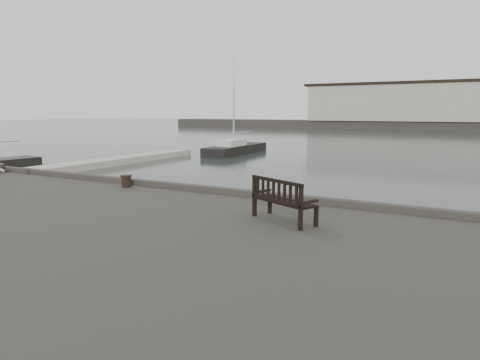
# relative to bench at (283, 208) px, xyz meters

# --- Properties ---
(ground) EXTENTS (400.00, 400.00, 0.00)m
(ground) POSITION_rel_bench_xyz_m (-0.79, 2.37, -1.87)
(ground) COLOR black
(ground) RESTS_ON ground
(pontoon) EXTENTS (2.00, 24.00, 0.50)m
(pontoon) POSITION_rel_bench_xyz_m (-20.79, 12.37, -1.62)
(pontoon) COLOR #B4B0A7
(pontoon) RESTS_ON ground
(breakwater) EXTENTS (140.00, 9.50, 12.20)m
(breakwater) POSITION_rel_bench_xyz_m (-5.35, 94.37, 2.43)
(breakwater) COLOR #383530
(breakwater) RESTS_ON ground
(bench) EXTENTS (1.78, 1.24, 0.97)m
(bench) POSITION_rel_bench_xyz_m (0.00, 0.00, 0.00)
(bench) COLOR black
(bench) RESTS_ON quay
(bollard_left) EXTENTS (0.51, 0.51, 0.40)m
(bollard_left) POSITION_rel_bench_xyz_m (-6.42, 1.69, -0.11)
(bollard_left) COLOR black
(bollard_left) RESTS_ON quay
(yacht_d) EXTENTS (2.87, 9.49, 11.84)m
(yacht_d) POSITION_rel_bench_xyz_m (-16.87, 27.93, -1.64)
(yacht_d) COLOR black
(yacht_d) RESTS_ON ground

